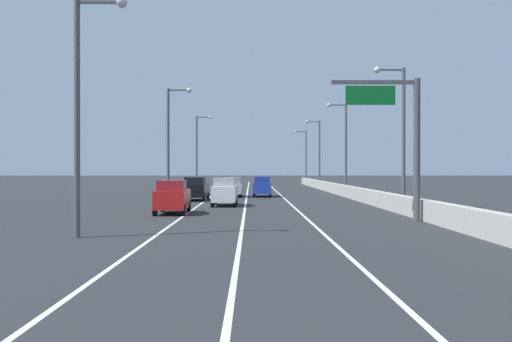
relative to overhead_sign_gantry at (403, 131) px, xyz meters
name	(u,v)px	position (x,y,z in m)	size (l,w,h in m)	color
ground_plane	(264,192)	(-6.40, 37.79, -4.73)	(320.00, 320.00, 0.00)	#26282B
lane_stripe_left	(212,196)	(-11.90, 28.79, -4.73)	(0.16, 130.00, 0.00)	silver
lane_stripe_center	(247,196)	(-8.40, 28.79, -4.73)	(0.16, 130.00, 0.00)	silver
lane_stripe_right	(281,196)	(-4.90, 28.79, -4.73)	(0.16, 130.00, 0.00)	silver
jersey_barrier_right	(373,198)	(1.34, 13.79, -4.18)	(0.60, 120.00, 1.10)	#B2ADA3
overhead_sign_gantry	(403,131)	(0.00, 0.00, 0.00)	(4.68, 0.36, 7.50)	#47474C
lamp_post_right_second	(400,127)	(2.07, 8.80, 0.84)	(2.14, 0.44, 9.64)	#4C4C51
lamp_post_right_third	(343,142)	(1.73, 30.80, 0.84)	(2.14, 0.44, 9.64)	#4C4C51
lamp_post_right_fourth	(318,149)	(1.52, 52.81, 0.84)	(2.14, 0.44, 9.64)	#4C4C51
lamp_post_right_fifth	(305,153)	(1.67, 74.81, 0.84)	(2.14, 0.44, 9.64)	#4C4C51
lamp_post_left_near	(84,99)	(-14.67, -7.21, 0.84)	(2.14, 0.44, 9.64)	#4C4C51
lamp_post_left_mid	(171,136)	(-14.76, 19.20, 0.84)	(2.14, 0.44, 9.64)	#4C4C51
lamp_post_left_far	(199,147)	(-14.78, 45.61, 0.84)	(2.14, 0.44, 9.64)	#4C4C51
car_black_0	(196,189)	(-12.75, 19.97, -3.71)	(2.03, 4.67, 2.03)	black
car_silver_1	(232,187)	(-9.82, 26.45, -3.78)	(1.97, 4.79, 1.90)	#B7B7BC
car_red_2	(172,197)	(-12.78, 5.09, -3.71)	(1.91, 4.22, 2.05)	red
car_blue_3	(262,187)	(-6.86, 26.81, -3.74)	(1.90, 4.73, 1.99)	#1E389E
car_white_4	(225,192)	(-9.92, 12.65, -3.70)	(1.83, 4.31, 2.08)	white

